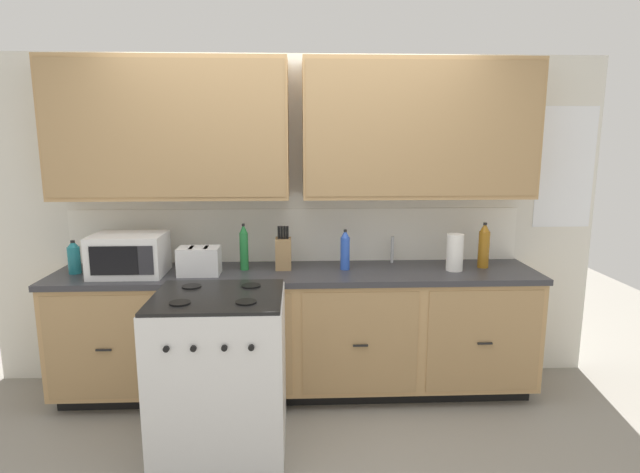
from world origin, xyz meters
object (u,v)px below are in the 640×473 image
(bottle_green, at_px, (244,247))
(stove_range, at_px, (220,370))
(knife_block, at_px, (283,253))
(paper_towel_roll, at_px, (455,252))
(toaster, at_px, (199,261))
(bottle_blue, at_px, (345,250))
(bottle_amber, at_px, (484,246))
(bottle_teal, at_px, (74,257))
(microwave, at_px, (129,255))

(bottle_green, bearing_deg, stove_range, -97.34)
(knife_block, xyz_separation_m, paper_towel_roll, (1.20, -0.10, 0.01))
(toaster, distance_m, bottle_green, 0.32)
(bottle_blue, bearing_deg, bottle_amber, 0.88)
(bottle_teal, xyz_separation_m, bottle_green, (1.16, 0.06, 0.05))
(knife_block, height_order, bottle_amber, bottle_amber)
(bottle_blue, bearing_deg, knife_block, 175.17)
(bottle_teal, bearing_deg, bottle_green, 2.73)
(microwave, bearing_deg, knife_block, 6.26)
(bottle_amber, bearing_deg, paper_towel_roll, -161.48)
(microwave, xyz_separation_m, bottle_blue, (1.48, 0.08, 0.00))
(bottle_green, bearing_deg, toaster, -157.11)
(stove_range, distance_m, bottle_teal, 1.36)
(stove_range, xyz_separation_m, bottle_amber, (1.80, 0.67, 0.60))
(knife_block, relative_size, bottle_teal, 1.34)
(toaster, distance_m, bottle_amber, 2.01)
(knife_block, xyz_separation_m, bottle_teal, (-1.43, -0.07, -0.00))
(bottle_green, bearing_deg, bottle_blue, -2.03)
(knife_block, bearing_deg, bottle_teal, -177.34)
(toaster, height_order, paper_towel_roll, paper_towel_roll)
(bottle_teal, xyz_separation_m, bottle_blue, (1.87, 0.03, 0.03))
(bottle_teal, height_order, bottle_green, bottle_green)
(toaster, relative_size, bottle_blue, 0.98)
(stove_range, bearing_deg, bottle_amber, 20.48)
(knife_block, height_order, bottle_teal, knife_block)
(toaster, relative_size, bottle_green, 0.85)
(bottle_teal, relative_size, bottle_blue, 0.81)
(bottle_green, bearing_deg, bottle_teal, -177.27)
(toaster, bearing_deg, bottle_amber, 3.24)
(paper_towel_roll, distance_m, bottle_teal, 2.64)
(stove_range, xyz_separation_m, microwave, (-0.68, 0.58, 0.58))
(stove_range, distance_m, bottle_green, 0.92)
(microwave, bearing_deg, bottle_green, 7.65)
(bottle_teal, bearing_deg, paper_towel_roll, -0.72)
(toaster, distance_m, bottle_blue, 1.01)
(stove_range, relative_size, bottle_green, 2.88)
(stove_range, distance_m, microwave, 1.07)
(toaster, xyz_separation_m, bottle_amber, (2.01, 0.11, 0.06))
(toaster, xyz_separation_m, bottle_green, (0.29, 0.12, 0.07))
(knife_block, bearing_deg, microwave, -173.74)
(paper_towel_roll, bearing_deg, bottle_green, 176.59)
(bottle_green, bearing_deg, microwave, -172.35)
(microwave, height_order, toaster, microwave)
(knife_block, relative_size, bottle_green, 0.94)
(bottle_amber, height_order, bottle_blue, bottle_amber)
(paper_towel_roll, distance_m, bottle_blue, 0.77)
(toaster, relative_size, bottle_teal, 1.21)
(paper_towel_roll, relative_size, bottle_amber, 0.80)
(microwave, bearing_deg, bottle_amber, 2.15)
(stove_range, distance_m, bottle_blue, 1.19)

